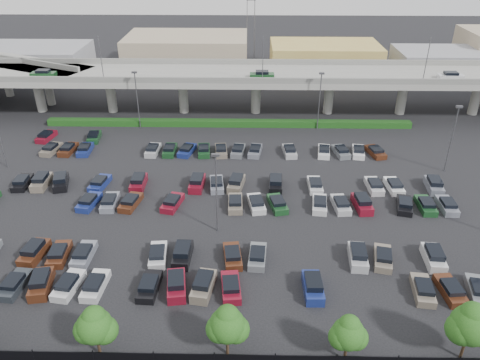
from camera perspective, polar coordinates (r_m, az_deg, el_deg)
The scene contains 7 objects.
ground at distance 63.65m, azimuth -2.31°, elevation -2.01°, with size 280.00×280.00×0.00m, color black.
overpass at distance 90.26m, azimuth -1.41°, elevation 12.40°, with size 150.00×13.00×15.80m.
hedge at distance 85.80m, azimuth -1.40°, elevation 6.95°, with size 66.00×1.60×1.10m, color #143D11.
tree_row at distance 40.56m, azimuth -3.52°, elevation -17.27°, with size 65.07×3.66×5.94m.
parked_cars at distance 60.69m, azimuth -3.59°, elevation -3.08°, with size 62.97×41.64×1.67m.
light_poles at distance 62.85m, azimuth -6.09°, elevation 3.86°, with size 66.90×48.38×10.30m.
distant_buildings at distance 120.13m, azimuth 5.44°, elevation 14.92°, with size 138.00×24.00×9.00m.
Camera 1 is at (3.62, -54.42, 32.81)m, focal length 35.00 mm.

